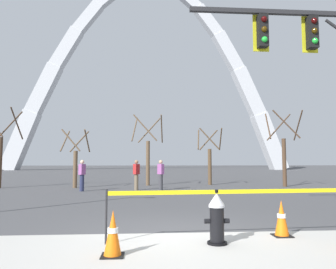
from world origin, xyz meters
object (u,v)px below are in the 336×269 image
object	(u,v)px
pedestrian_walking_left	(82,175)
traffic_cone_curb_edge	(282,219)
traffic_cone_mid_sidewalk	(113,234)
monument_arch	(149,81)
pedestrian_walking_right	(161,175)
fire_hydrant	(217,218)
pedestrian_standing_center	(136,175)

from	to	relation	value
pedestrian_walking_left	traffic_cone_curb_edge	bearing A→B (deg)	-60.35
traffic_cone_mid_sidewalk	pedestrian_walking_left	distance (m)	11.94
monument_arch	pedestrian_walking_right	world-z (taller)	monument_arch
pedestrian_walking_left	pedestrian_walking_right	xyz separation A→B (m)	(4.05, 0.32, 0.00)
traffic_cone_curb_edge	fire_hydrant	bearing A→B (deg)	-160.45
fire_hydrant	traffic_cone_mid_sidewalk	size ratio (longest dim) A/B	1.36
fire_hydrant	traffic_cone_mid_sidewalk	distance (m)	1.94
pedestrian_standing_center	pedestrian_walking_right	bearing A→B (deg)	-3.43
pedestrian_standing_center	traffic_cone_mid_sidewalk	bearing A→B (deg)	-90.33
fire_hydrant	pedestrian_walking_right	distance (m)	11.32
monument_arch	pedestrian_standing_center	world-z (taller)	monument_arch
pedestrian_walking_left	pedestrian_walking_right	world-z (taller)	same
fire_hydrant	monument_arch	distance (m)	56.25
monument_arch	pedestrian_standing_center	xyz separation A→B (m)	(-1.08, -42.50, -15.79)
traffic_cone_curb_edge	pedestrian_walking_right	size ratio (longest dim) A/B	0.46
fire_hydrant	pedestrian_walking_left	bearing A→B (deg)	112.36
fire_hydrant	pedestrian_walking_left	world-z (taller)	pedestrian_walking_left
traffic_cone_curb_edge	pedestrian_walking_right	bearing A→B (deg)	100.04
fire_hydrant	traffic_cone_curb_edge	distance (m)	1.54
monument_arch	pedestrian_walking_right	distance (m)	45.41
pedestrian_walking_right	traffic_cone_curb_edge	bearing A→B (deg)	-79.96
monument_arch	pedestrian_walking_right	xyz separation A→B (m)	(0.21, -42.57, -15.79)
pedestrian_standing_center	monument_arch	bearing A→B (deg)	88.54
traffic_cone_mid_sidewalk	monument_arch	bearing A→B (deg)	88.79
pedestrian_standing_center	fire_hydrant	bearing A→B (deg)	-81.22
pedestrian_standing_center	pedestrian_walking_right	distance (m)	1.29
traffic_cone_curb_edge	pedestrian_walking_right	xyz separation A→B (m)	(-1.91, 10.79, 0.46)
traffic_cone_curb_edge	pedestrian_walking_left	distance (m)	12.06
traffic_cone_mid_sidewalk	traffic_cone_curb_edge	distance (m)	3.47
traffic_cone_curb_edge	pedestrian_walking_right	world-z (taller)	pedestrian_walking_right
traffic_cone_mid_sidewalk	pedestrian_standing_center	xyz separation A→B (m)	(0.07, 12.02, 0.46)
traffic_cone_mid_sidewalk	traffic_cone_curb_edge	bearing A→B (deg)	19.37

